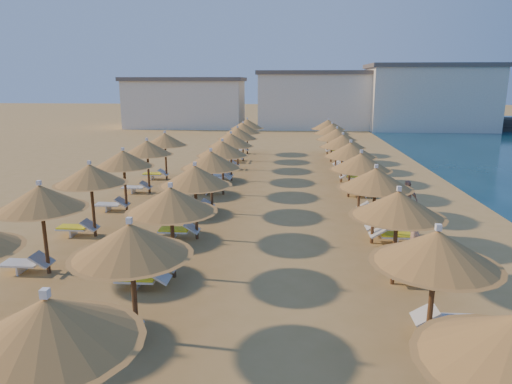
# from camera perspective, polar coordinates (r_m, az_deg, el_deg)

# --- Properties ---
(ground) EXTENTS (220.00, 220.00, 0.00)m
(ground) POSITION_cam_1_polar(r_m,az_deg,el_deg) (16.40, 3.04, -7.80)
(ground) COLOR tan
(ground) RESTS_ON ground
(jetty) EXTENTS (30.13, 5.14, 1.50)m
(jetty) POSITION_cam_1_polar(r_m,az_deg,el_deg) (65.97, 29.31, 7.39)
(jetty) COLOR black
(jetty) RESTS_ON ground
(hotel_blocks) EXTENTS (46.85, 10.10, 8.10)m
(hotel_blocks) POSITION_cam_1_polar(r_m,az_deg,el_deg) (60.67, 7.63, 11.39)
(hotel_blocks) COLOR white
(hotel_blocks) RESTS_ON ground
(parasol_row_east) EXTENTS (2.82, 38.83, 3.05)m
(parasol_row_east) POSITION_cam_1_polar(r_m,az_deg,el_deg) (20.84, 12.97, 3.58)
(parasol_row_east) COLOR brown
(parasol_row_east) RESTS_ON ground
(parasol_row_west) EXTENTS (2.82, 38.83, 3.05)m
(parasol_row_west) POSITION_cam_1_polar(r_m,az_deg,el_deg) (20.89, -5.63, 3.89)
(parasol_row_west) COLOR brown
(parasol_row_west) RESTS_ON ground
(parasol_row_inland) EXTENTS (2.82, 20.82, 3.05)m
(parasol_row_inland) POSITION_cam_1_polar(r_m,az_deg,el_deg) (20.31, -17.97, 3.00)
(parasol_row_inland) COLOR brown
(parasol_row_inland) RESTS_ON ground
(loungers) EXTENTS (13.81, 37.55, 0.66)m
(loungers) POSITION_cam_1_polar(r_m,az_deg,el_deg) (20.81, 0.26, -2.09)
(loungers) COLOR white
(loungers) RESTS_ON ground
(beachgoer_c) EXTENTS (1.07, 0.98, 1.75)m
(beachgoer_c) POSITION_cam_1_polar(r_m,az_deg,el_deg) (21.42, 18.29, -0.87)
(beachgoer_c) COLOR tan
(beachgoer_c) RESTS_ON ground
(beachgoer_a) EXTENTS (0.59, 0.73, 1.75)m
(beachgoer_a) POSITION_cam_1_polar(r_m,az_deg,el_deg) (16.95, 19.23, -4.71)
(beachgoer_a) COLOR tan
(beachgoer_a) RESTS_ON ground
(beachgoer_b) EXTENTS (0.96, 1.08, 1.83)m
(beachgoer_b) POSITION_cam_1_polar(r_m,az_deg,el_deg) (18.90, 16.99, -2.54)
(beachgoer_b) COLOR tan
(beachgoer_b) RESTS_ON ground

